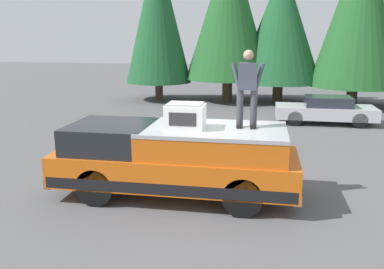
{
  "coord_description": "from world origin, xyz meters",
  "views": [
    {
      "loc": [
        -8.91,
        -1.15,
        3.61
      ],
      "look_at": [
        0.21,
        0.47,
        1.35
      ],
      "focal_mm": 37.62,
      "sensor_mm": 36.0,
      "label": 1
    }
  ],
  "objects_px": {
    "pickup_truck": "(176,159)",
    "compressor_unit": "(185,116)",
    "parked_car_silver": "(326,110)",
    "person_on_truck_bed": "(247,87)"
  },
  "relations": [
    {
      "from": "compressor_unit",
      "to": "parked_car_silver",
      "type": "xyz_separation_m",
      "value": [
        9.09,
        -4.3,
        -1.35
      ]
    },
    {
      "from": "pickup_truck",
      "to": "person_on_truck_bed",
      "type": "relative_size",
      "value": 3.28
    },
    {
      "from": "pickup_truck",
      "to": "compressor_unit",
      "type": "xyz_separation_m",
      "value": [
        -0.15,
        -0.26,
        1.05
      ]
    },
    {
      "from": "pickup_truck",
      "to": "parked_car_silver",
      "type": "height_order",
      "value": "pickup_truck"
    },
    {
      "from": "compressor_unit",
      "to": "pickup_truck",
      "type": "bearing_deg",
      "value": 59.44
    },
    {
      "from": "pickup_truck",
      "to": "person_on_truck_bed",
      "type": "height_order",
      "value": "person_on_truck_bed"
    },
    {
      "from": "pickup_truck",
      "to": "parked_car_silver",
      "type": "xyz_separation_m",
      "value": [
        8.93,
        -4.56,
        -0.29
      ]
    },
    {
      "from": "pickup_truck",
      "to": "compressor_unit",
      "type": "bearing_deg",
      "value": -120.56
    },
    {
      "from": "person_on_truck_bed",
      "to": "parked_car_silver",
      "type": "distance_m",
      "value": 9.49
    },
    {
      "from": "person_on_truck_bed",
      "to": "parked_car_silver",
      "type": "relative_size",
      "value": 0.41
    }
  ]
}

